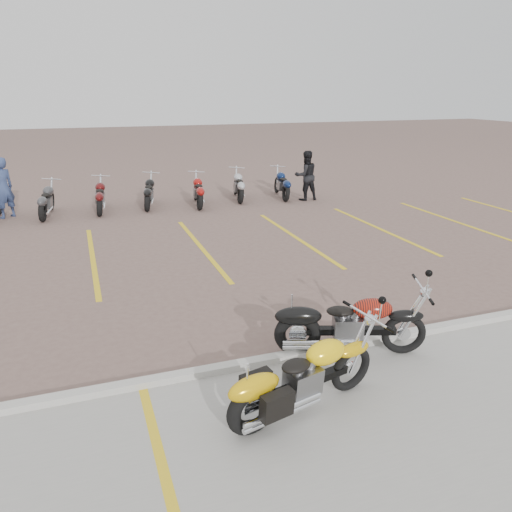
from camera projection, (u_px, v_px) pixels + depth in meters
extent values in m
plane|color=#725A51|center=(252.00, 308.00, 9.41)|extent=(100.00, 100.00, 0.00)
cube|color=#9E9B93|center=(389.00, 470.00, 5.39)|extent=(60.00, 5.00, 0.01)
cube|color=#ADAAA3|center=(295.00, 355.00, 7.60)|extent=(60.00, 0.18, 0.12)
torus|color=black|center=(349.00, 369.00, 6.72)|extent=(0.67, 0.27, 0.66)
torus|color=black|center=(252.00, 409.00, 5.88)|extent=(0.72, 0.34, 0.70)
cube|color=black|center=(304.00, 384.00, 6.28)|extent=(1.31, 0.44, 0.10)
cube|color=slate|center=(301.00, 381.00, 6.23)|extent=(0.49, 0.40, 0.35)
ellipsoid|color=yellow|center=(322.00, 352.00, 6.32)|extent=(0.65, 0.46, 0.31)
ellipsoid|color=black|center=(293.00, 365.00, 6.08)|extent=(0.45, 0.35, 0.12)
torus|color=black|center=(403.00, 335.00, 7.65)|extent=(0.68, 0.34, 0.68)
torus|color=black|center=(297.00, 335.00, 7.64)|extent=(0.74, 0.41, 0.72)
cube|color=black|center=(350.00, 331.00, 7.63)|extent=(1.32, 0.57, 0.10)
cube|color=slate|center=(347.00, 327.00, 7.61)|extent=(0.52, 0.44, 0.36)
ellipsoid|color=black|center=(371.00, 308.00, 7.51)|extent=(0.68, 0.52, 0.31)
ellipsoid|color=black|center=(339.00, 311.00, 7.52)|extent=(0.48, 0.39, 0.13)
imported|color=navy|center=(3.00, 188.00, 15.70)|extent=(0.83, 0.80, 1.92)
imported|color=black|center=(306.00, 176.00, 18.27)|extent=(0.88, 0.69, 1.81)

